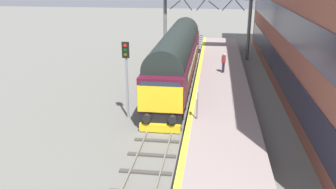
% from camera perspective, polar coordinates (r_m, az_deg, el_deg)
% --- Properties ---
extents(ground_plane, '(140.00, 140.00, 0.00)m').
position_cam_1_polar(ground_plane, '(25.27, 0.30, -1.65)').
color(ground_plane, slate).
rests_on(ground_plane, ground).
extents(track_main, '(2.50, 60.00, 0.15)m').
position_cam_1_polar(track_main, '(25.25, 0.30, -1.53)').
color(track_main, slate).
rests_on(track_main, ground).
extents(station_platform, '(4.00, 44.00, 1.01)m').
position_cam_1_polar(station_platform, '(24.93, 8.54, -0.93)').
color(station_platform, gray).
rests_on(station_platform, ground).
extents(diesel_locomotive, '(2.74, 18.17, 4.68)m').
position_cam_1_polar(diesel_locomotive, '(28.66, 1.40, 6.05)').
color(diesel_locomotive, black).
rests_on(diesel_locomotive, ground).
extents(signal_post_near, '(0.44, 0.22, 4.96)m').
position_cam_1_polar(signal_post_near, '(22.15, -6.68, 3.82)').
color(signal_post_near, gray).
rests_on(signal_post_near, ground).
extents(platform_number_sign, '(0.10, 0.44, 1.61)m').
position_cam_1_polar(platform_number_sign, '(19.98, 4.69, -1.03)').
color(platform_number_sign, slate).
rests_on(platform_number_sign, station_platform).
extents(waiting_passenger, '(0.46, 0.46, 1.64)m').
position_cam_1_polar(waiting_passenger, '(29.77, 8.91, 5.35)').
color(waiting_passenger, '#26243A').
rests_on(waiting_passenger, station_platform).
extents(overhead_footbridge, '(9.30, 2.00, 6.76)m').
position_cam_1_polar(overhead_footbridge, '(38.39, 6.34, 14.58)').
color(overhead_footbridge, slate).
rests_on(overhead_footbridge, ground).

